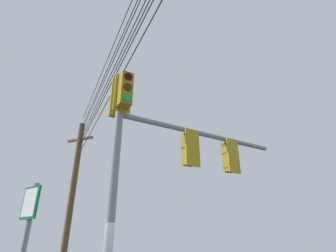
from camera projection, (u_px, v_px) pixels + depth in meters
name	position (u px, v px, depth m)	size (l,w,h in m)	color
signal_mast_assembly	(159.00, 148.00, 6.73)	(5.40, 0.96, 6.10)	gray
utility_pole_wooden	(72.00, 197.00, 13.26)	(1.10, 1.43, 8.29)	brown
overhead_wire_span	(135.00, 20.00, 6.72)	(1.75, 18.80, 2.55)	black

